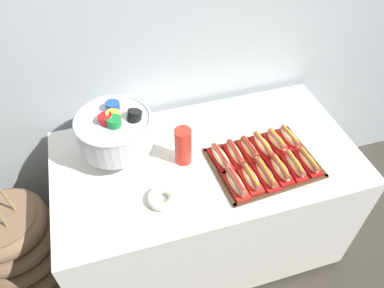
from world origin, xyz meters
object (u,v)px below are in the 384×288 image
(hot_dog_7, at_px, (235,154))
(cup_stack, at_px, (183,146))
(hot_dog_0, at_px, (236,183))
(buffet_table, at_px, (205,202))
(punch_bowl, at_px, (115,130))
(hot_dog_8, at_px, (249,149))
(donut, at_px, (162,198))
(hot_dog_6, at_px, (221,158))
(hot_dog_9, at_px, (263,146))
(hot_dog_11, at_px, (290,138))
(floor_vase, at_px, (20,248))
(hot_dog_10, at_px, (277,141))
(hot_dog_2, at_px, (266,174))
(hot_dog_4, at_px, (295,165))
(hot_dog_1, at_px, (251,179))
(serving_tray, at_px, (263,163))
(hot_dog_5, at_px, (308,161))
(hot_dog_3, at_px, (280,169))

(hot_dog_7, bearing_deg, cup_stack, 166.36)
(cup_stack, bearing_deg, hot_dog_0, -52.22)
(buffet_table, bearing_deg, punch_bowl, 161.71)
(hot_dog_8, bearing_deg, donut, -162.33)
(hot_dog_6, xyz_separation_m, punch_bowl, (-0.45, 0.19, 0.13))
(hot_dog_0, distance_m, hot_dog_8, 0.22)
(hot_dog_9, xyz_separation_m, hot_dog_11, (0.15, 0.01, 0.00))
(floor_vase, bearing_deg, hot_dog_11, -4.69)
(hot_dog_7, relative_size, donut, 1.32)
(floor_vase, height_order, hot_dog_10, floor_vase)
(hot_dog_8, bearing_deg, floor_vase, 173.76)
(hot_dog_2, relative_size, hot_dog_11, 1.11)
(hot_dog_4, distance_m, hot_dog_11, 0.18)
(hot_dog_1, bearing_deg, hot_dog_4, 3.90)
(serving_tray, height_order, hot_dog_5, hot_dog_5)
(floor_vase, relative_size, hot_dog_1, 6.92)
(hot_dog_4, height_order, punch_bowl, punch_bowl)
(hot_dog_9, distance_m, punch_bowl, 0.71)
(hot_dog_4, bearing_deg, hot_dog_8, 136.18)
(hot_dog_5, distance_m, hot_dog_10, 0.18)
(floor_vase, relative_size, hot_dog_10, 6.70)
(hot_dog_7, xyz_separation_m, hot_dog_10, (0.22, 0.02, 0.00))
(hot_dog_1, bearing_deg, hot_dog_9, 51.63)
(buffet_table, relative_size, hot_dog_0, 8.19)
(hot_dog_10, bearing_deg, hot_dog_3, -110.54)
(hot_dog_0, distance_m, hot_dog_3, 0.23)
(serving_tray, height_order, hot_dog_6, hot_dog_6)
(hot_dog_5, bearing_deg, donut, 180.00)
(hot_dog_4, bearing_deg, buffet_table, 151.21)
(hot_dog_4, relative_size, hot_dog_8, 1.03)
(hot_dog_0, height_order, cup_stack, cup_stack)
(floor_vase, height_order, hot_dog_1, floor_vase)
(hot_dog_4, height_order, hot_dog_10, hot_dog_10)
(hot_dog_0, height_order, hot_dog_10, hot_dog_10)
(hot_dog_3, height_order, hot_dog_6, hot_dog_3)
(hot_dog_2, distance_m, punch_bowl, 0.71)
(serving_tray, distance_m, hot_dog_7, 0.14)
(hot_dog_2, relative_size, hot_dog_6, 0.99)
(hot_dog_0, height_order, hot_dog_11, same)
(hot_dog_6, bearing_deg, hot_dog_8, 3.90)
(buffet_table, height_order, hot_dog_2, hot_dog_2)
(serving_tray, xyz_separation_m, hot_dog_11, (0.18, 0.10, 0.03))
(hot_dog_0, distance_m, hot_dog_6, 0.17)
(serving_tray, xyz_separation_m, hot_dog_5, (0.19, -0.07, 0.03))
(floor_vase, relative_size, punch_bowl, 3.12)
(hot_dog_7, bearing_deg, hot_dog_2, -61.65)
(hot_dog_2, bearing_deg, buffet_table, 135.39)
(hot_dog_9, bearing_deg, hot_dog_11, 3.90)
(cup_stack, bearing_deg, hot_dog_1, -41.55)
(hot_dog_5, height_order, punch_bowl, punch_bowl)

